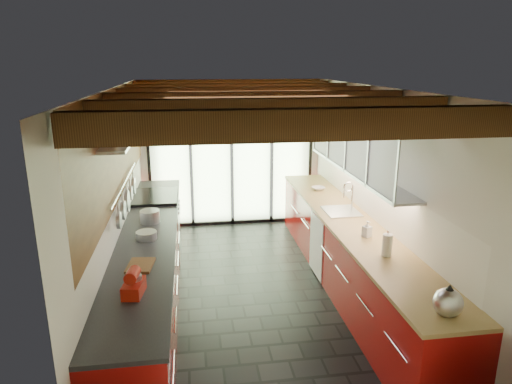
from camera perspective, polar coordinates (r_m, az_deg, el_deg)
ground at (r=6.05m, az=-0.39°, el=-12.55°), size 5.50×5.50×0.00m
room_shell at (r=5.46m, az=-0.42°, el=2.89°), size 5.50×5.50×5.50m
ceiling_beams at (r=5.71m, az=-0.98°, el=11.68°), size 3.14×5.06×4.90m
glass_door at (r=8.09m, az=-3.10°, el=7.21°), size 2.95×0.10×2.90m
left_counter at (r=5.82m, az=-13.08°, el=-9.12°), size 0.68×5.00×0.92m
range_stove at (r=7.16m, az=-12.24°, el=-4.15°), size 0.66×0.90×0.97m
right_counter at (r=6.14m, az=11.57°, el=-7.68°), size 0.68×5.00×0.92m
sink_assembly at (r=6.32m, az=10.73°, el=-2.09°), size 0.45×0.52×0.43m
upper_cabinets_right at (r=6.06m, az=12.75°, el=5.71°), size 0.34×3.00×3.00m
left_wall_fixtures at (r=5.59m, az=-15.81°, el=4.61°), size 0.28×2.60×0.96m
stand_mixer at (r=4.21m, az=-15.05°, el=-11.01°), size 0.20×0.30×0.25m
pot_large at (r=5.95m, az=-13.11°, el=-2.99°), size 0.31×0.31×0.16m
pot_small at (r=5.42m, az=-13.54°, el=-5.28°), size 0.26×0.26×0.09m
cutting_board at (r=4.74m, az=-14.26°, el=-8.89°), size 0.28×0.36×0.03m
kettle at (r=4.07m, az=22.89°, el=-12.42°), size 0.29×0.32×0.28m
paper_towel at (r=4.99m, az=16.07°, el=-6.43°), size 0.13×0.13×0.29m
soap_bottle at (r=5.47m, az=13.72°, el=-4.52°), size 0.11×0.12×0.19m
bowl at (r=7.33m, az=7.80°, el=0.45°), size 0.23×0.23×0.05m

